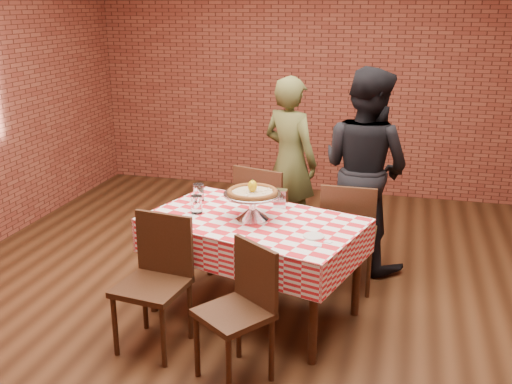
% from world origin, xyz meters
% --- Properties ---
extents(ground, '(6.00, 6.00, 0.00)m').
position_xyz_m(ground, '(0.00, 0.00, 0.00)').
color(ground, black).
rests_on(ground, ground).
extents(back_wall, '(5.50, 0.00, 5.50)m').
position_xyz_m(back_wall, '(0.00, 3.00, 1.45)').
color(back_wall, maroon).
rests_on(back_wall, ground).
extents(table, '(1.69, 1.28, 0.75)m').
position_xyz_m(table, '(0.03, -0.16, 0.38)').
color(table, '#371F13').
rests_on(table, ground).
extents(tablecloth, '(1.73, 1.33, 0.26)m').
position_xyz_m(tablecloth, '(0.03, -0.16, 0.63)').
color(tablecloth, red).
rests_on(tablecloth, table).
extents(pizza_stand, '(0.59, 0.59, 0.19)m').
position_xyz_m(pizza_stand, '(0.01, -0.15, 0.85)').
color(pizza_stand, silver).
rests_on(pizza_stand, tablecloth).
extents(pizza, '(0.50, 0.50, 0.03)m').
position_xyz_m(pizza, '(0.01, -0.15, 0.95)').
color(pizza, '#C9B88D').
rests_on(pizza, pizza_stand).
extents(lemon, '(0.09, 0.09, 0.09)m').
position_xyz_m(lemon, '(0.01, -0.15, 1.00)').
color(lemon, gold).
rests_on(lemon, pizza).
extents(water_glass_left, '(0.11, 0.11, 0.13)m').
position_xyz_m(water_glass_left, '(-0.42, -0.14, 0.82)').
color(water_glass_left, white).
rests_on(water_glass_left, tablecloth).
extents(water_glass_right, '(0.11, 0.11, 0.13)m').
position_xyz_m(water_glass_right, '(-0.50, 0.14, 0.82)').
color(water_glass_right, white).
rests_on(water_glass_right, tablecloth).
extents(side_plate, '(0.18, 0.18, 0.01)m').
position_xyz_m(side_plate, '(0.50, -0.39, 0.76)').
color(side_plate, white).
rests_on(side_plate, tablecloth).
extents(sweetener_packet_a, '(0.05, 0.04, 0.00)m').
position_xyz_m(sweetener_packet_a, '(0.55, -0.53, 0.76)').
color(sweetener_packet_a, white).
rests_on(sweetener_packet_a, tablecloth).
extents(sweetener_packet_b, '(0.06, 0.05, 0.00)m').
position_xyz_m(sweetener_packet_b, '(0.60, -0.45, 0.76)').
color(sweetener_packet_b, white).
rests_on(sweetener_packet_b, tablecloth).
extents(condiment_caddy, '(0.10, 0.08, 0.14)m').
position_xyz_m(condiment_caddy, '(0.16, 0.15, 0.83)').
color(condiment_caddy, silver).
rests_on(condiment_caddy, tablecloth).
extents(chair_near_left, '(0.47, 0.47, 0.91)m').
position_xyz_m(chair_near_left, '(-0.51, -0.78, 0.45)').
color(chair_near_left, '#371F13').
rests_on(chair_near_left, ground).
extents(chair_near_right, '(0.54, 0.54, 0.87)m').
position_xyz_m(chair_near_right, '(0.12, -0.98, 0.43)').
color(chair_near_right, '#371F13').
rests_on(chair_near_right, ground).
extents(chair_far_left, '(0.57, 0.57, 0.94)m').
position_xyz_m(chair_far_left, '(-0.06, 0.70, 0.47)').
color(chair_far_left, '#371F13').
rests_on(chair_far_left, ground).
extents(chair_far_right, '(0.43, 0.43, 0.91)m').
position_xyz_m(chair_far_right, '(0.65, 0.49, 0.46)').
color(chair_far_right, '#371F13').
rests_on(chair_far_right, ground).
extents(diner_olive, '(0.70, 0.61, 1.62)m').
position_xyz_m(diner_olive, '(-0.01, 1.31, 0.81)').
color(diner_olive, '#4E5027').
rests_on(diner_olive, ground).
extents(diner_black, '(1.07, 1.01, 1.75)m').
position_xyz_m(diner_black, '(0.72, 0.97, 0.87)').
color(diner_black, black).
rests_on(diner_black, ground).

